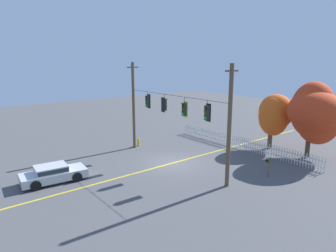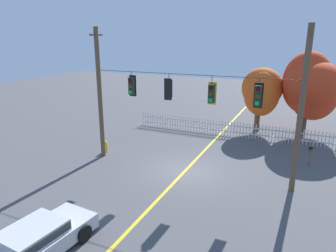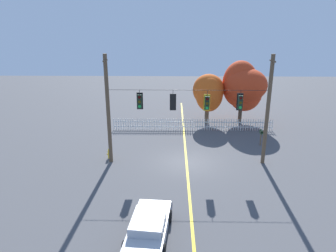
{
  "view_description": "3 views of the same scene",
  "coord_description": "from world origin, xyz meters",
  "px_view_note": "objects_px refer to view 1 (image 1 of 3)",
  "views": [
    {
      "loc": [
        17.16,
        -14.08,
        7.9
      ],
      "look_at": [
        -0.49,
        -0.05,
        2.9
      ],
      "focal_mm": 32.0,
      "sensor_mm": 36.0,
      "label": 1
    },
    {
      "loc": [
        5.55,
        -14.64,
        7.1
      ],
      "look_at": [
        -1.07,
        0.01,
        2.46
      ],
      "focal_mm": 32.69,
      "sensor_mm": 36.0,
      "label": 2
    },
    {
      "loc": [
        -0.93,
        -20.75,
        9.5
      ],
      "look_at": [
        -1.34,
        -0.01,
        2.76
      ],
      "focal_mm": 33.3,
      "sensor_mm": 36.0,
      "label": 3
    }
  ],
  "objects_px": {
    "traffic_signal_southbound_primary": "(164,105)",
    "traffic_signal_northbound_secondary": "(184,109)",
    "fire_hydrant": "(139,142)",
    "parked_car": "(53,173)",
    "roadside_mailbox": "(269,162)",
    "autumn_maple_near_fence": "(275,114)",
    "traffic_signal_northbound_primary": "(207,113)",
    "autumn_maple_mid": "(315,113)",
    "traffic_signal_westbound_side": "(148,101)"
  },
  "relations": [
    {
      "from": "traffic_signal_northbound_secondary",
      "to": "parked_car",
      "type": "xyz_separation_m",
      "value": [
        -3.4,
        -8.48,
        -3.83
      ]
    },
    {
      "from": "traffic_signal_northbound_secondary",
      "to": "autumn_maple_mid",
      "type": "xyz_separation_m",
      "value": [
        4.62,
        9.94,
        -0.74
      ]
    },
    {
      "from": "traffic_signal_southbound_primary",
      "to": "roadside_mailbox",
      "type": "distance_m",
      "value": 8.71
    },
    {
      "from": "traffic_signal_westbound_side",
      "to": "fire_hydrant",
      "type": "xyz_separation_m",
      "value": [
        -2.45,
        0.59,
        -4.15
      ]
    },
    {
      "from": "traffic_signal_westbound_side",
      "to": "traffic_signal_southbound_primary",
      "type": "distance_m",
      "value": 2.28
    },
    {
      "from": "traffic_signal_northbound_secondary",
      "to": "roadside_mailbox",
      "type": "distance_m",
      "value": 6.85
    },
    {
      "from": "traffic_signal_westbound_side",
      "to": "traffic_signal_northbound_primary",
      "type": "bearing_deg",
      "value": 0.0
    },
    {
      "from": "traffic_signal_northbound_secondary",
      "to": "fire_hydrant",
      "type": "relative_size",
      "value": 1.94
    },
    {
      "from": "autumn_maple_mid",
      "to": "traffic_signal_northbound_secondary",
      "type": "bearing_deg",
      "value": -114.94
    },
    {
      "from": "traffic_signal_westbound_side",
      "to": "fire_hydrant",
      "type": "relative_size",
      "value": 1.85
    },
    {
      "from": "parked_car",
      "to": "traffic_signal_northbound_secondary",
      "type": "bearing_deg",
      "value": 68.18
    },
    {
      "from": "parked_car",
      "to": "roadside_mailbox",
      "type": "height_order",
      "value": "roadside_mailbox"
    },
    {
      "from": "traffic_signal_northbound_secondary",
      "to": "fire_hydrant",
      "type": "xyz_separation_m",
      "value": [
        -7.06,
        0.59,
        -4.06
      ]
    },
    {
      "from": "roadside_mailbox",
      "to": "traffic_signal_westbound_side",
      "type": "bearing_deg",
      "value": -160.18
    },
    {
      "from": "traffic_signal_northbound_secondary",
      "to": "traffic_signal_northbound_primary",
      "type": "xyz_separation_m",
      "value": [
        2.25,
        0.0,
        0.06
      ]
    },
    {
      "from": "traffic_signal_westbound_side",
      "to": "fire_hydrant",
      "type": "distance_m",
      "value": 4.86
    },
    {
      "from": "traffic_signal_westbound_side",
      "to": "parked_car",
      "type": "relative_size",
      "value": 0.33
    },
    {
      "from": "traffic_signal_westbound_side",
      "to": "autumn_maple_mid",
      "type": "distance_m",
      "value": 13.6
    },
    {
      "from": "traffic_signal_southbound_primary",
      "to": "traffic_signal_northbound_primary",
      "type": "relative_size",
      "value": 0.97
    },
    {
      "from": "autumn_maple_near_fence",
      "to": "parked_car",
      "type": "bearing_deg",
      "value": -104.15
    },
    {
      "from": "traffic_signal_northbound_primary",
      "to": "roadside_mailbox",
      "type": "relative_size",
      "value": 1.06
    },
    {
      "from": "parked_car",
      "to": "roadside_mailbox",
      "type": "relative_size",
      "value": 3.16
    },
    {
      "from": "fire_hydrant",
      "to": "autumn_maple_near_fence",
      "type": "bearing_deg",
      "value": 47.96
    },
    {
      "from": "traffic_signal_westbound_side",
      "to": "fire_hydrant",
      "type": "bearing_deg",
      "value": 166.51
    },
    {
      "from": "traffic_signal_northbound_primary",
      "to": "roadside_mailbox",
      "type": "height_order",
      "value": "traffic_signal_northbound_primary"
    },
    {
      "from": "traffic_signal_southbound_primary",
      "to": "traffic_signal_northbound_secondary",
      "type": "bearing_deg",
      "value": 0.45
    },
    {
      "from": "traffic_signal_westbound_side",
      "to": "autumn_maple_near_fence",
      "type": "relative_size",
      "value": 0.28
    },
    {
      "from": "traffic_signal_northbound_primary",
      "to": "fire_hydrant",
      "type": "xyz_separation_m",
      "value": [
        -9.31,
        0.59,
        -4.13
      ]
    },
    {
      "from": "traffic_signal_southbound_primary",
      "to": "autumn_maple_near_fence",
      "type": "bearing_deg",
      "value": 70.16
    },
    {
      "from": "parked_car",
      "to": "traffic_signal_westbound_side",
      "type": "bearing_deg",
      "value": 98.14
    },
    {
      "from": "traffic_signal_northbound_primary",
      "to": "roadside_mailbox",
      "type": "distance_m",
      "value": 5.51
    },
    {
      "from": "autumn_maple_mid",
      "to": "fire_hydrant",
      "type": "distance_m",
      "value": 15.33
    },
    {
      "from": "traffic_signal_southbound_primary",
      "to": "fire_hydrant",
      "type": "relative_size",
      "value": 1.84
    },
    {
      "from": "traffic_signal_westbound_side",
      "to": "roadside_mailbox",
      "type": "distance_m",
      "value": 10.68
    },
    {
      "from": "traffic_signal_northbound_secondary",
      "to": "parked_car",
      "type": "height_order",
      "value": "traffic_signal_northbound_secondary"
    },
    {
      "from": "traffic_signal_westbound_side",
      "to": "traffic_signal_southbound_primary",
      "type": "height_order",
      "value": "same"
    },
    {
      "from": "parked_car",
      "to": "fire_hydrant",
      "type": "height_order",
      "value": "parked_car"
    },
    {
      "from": "autumn_maple_mid",
      "to": "autumn_maple_near_fence",
      "type": "bearing_deg",
      "value": -176.55
    },
    {
      "from": "traffic_signal_southbound_primary",
      "to": "traffic_signal_northbound_secondary",
      "type": "height_order",
      "value": "same"
    },
    {
      "from": "traffic_signal_northbound_primary",
      "to": "fire_hydrant",
      "type": "bearing_deg",
      "value": 176.39
    },
    {
      "from": "parked_car",
      "to": "fire_hydrant",
      "type": "distance_m",
      "value": 9.78
    },
    {
      "from": "fire_hydrant",
      "to": "roadside_mailbox",
      "type": "distance_m",
      "value": 12.31
    },
    {
      "from": "parked_car",
      "to": "autumn_maple_near_fence",
      "type": "bearing_deg",
      "value": 75.85
    },
    {
      "from": "traffic_signal_northbound_primary",
      "to": "fire_hydrant",
      "type": "height_order",
      "value": "traffic_signal_northbound_primary"
    },
    {
      "from": "traffic_signal_northbound_secondary",
      "to": "traffic_signal_northbound_primary",
      "type": "bearing_deg",
      "value": 0.01
    },
    {
      "from": "traffic_signal_northbound_secondary",
      "to": "traffic_signal_southbound_primary",
      "type": "bearing_deg",
      "value": -179.55
    },
    {
      "from": "traffic_signal_northbound_secondary",
      "to": "autumn_maple_mid",
      "type": "height_order",
      "value": "autumn_maple_mid"
    },
    {
      "from": "autumn_maple_mid",
      "to": "roadside_mailbox",
      "type": "xyz_separation_m",
      "value": [
        0.28,
        -6.52,
        -2.6
      ]
    },
    {
      "from": "traffic_signal_westbound_side",
      "to": "traffic_signal_northbound_secondary",
      "type": "distance_m",
      "value": 4.61
    },
    {
      "from": "autumn_maple_mid",
      "to": "roadside_mailbox",
      "type": "relative_size",
      "value": 4.63
    }
  ]
}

